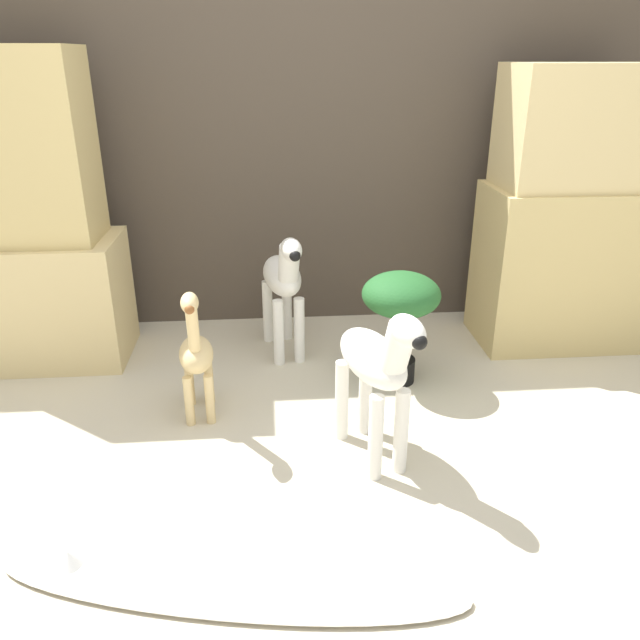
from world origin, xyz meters
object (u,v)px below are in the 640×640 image
zebra_right (377,366)px  potted_palm_front (401,304)px  zebra_left (283,281)px  giraffe_figurine (196,354)px  surfboard (224,580)px

zebra_right → potted_palm_front: zebra_right is taller
zebra_left → potted_palm_front: (0.51, -0.33, -0.00)m
zebra_left → giraffe_figurine: zebra_left is taller
giraffe_figurine → potted_palm_front: (0.88, 0.24, 0.10)m
surfboard → giraffe_figurine: bearing=99.2°
zebra_left → giraffe_figurine: 0.69m
zebra_right → giraffe_figurine: size_ratio=1.07×
giraffe_figurine → surfboard: (0.15, -0.92, -0.27)m
potted_palm_front → surfboard: potted_palm_front is taller
giraffe_figurine → surfboard: 0.97m
zebra_right → giraffe_figurine: (-0.68, 0.35, -0.10)m
giraffe_figurine → surfboard: bearing=-80.8°
surfboard → potted_palm_front: bearing=57.8°
zebra_right → giraffe_figurine: zebra_right is taller
potted_palm_front → surfboard: bearing=-122.2°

